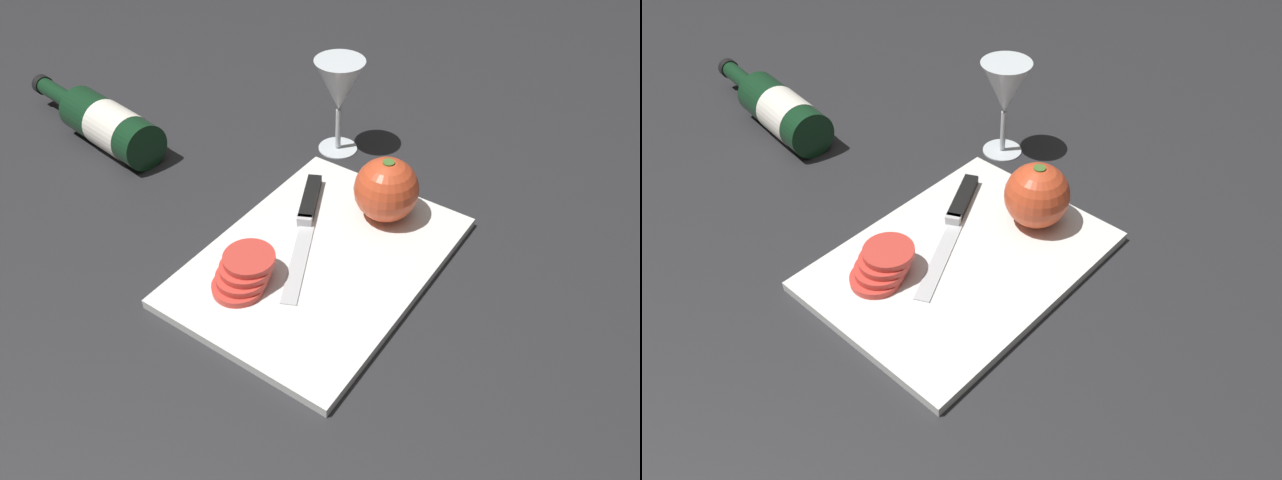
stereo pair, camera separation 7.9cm
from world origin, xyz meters
TOP-DOWN VIEW (x-y plane):
  - ground_plane at (0.00, 0.00)m, footprint 3.00×3.00m
  - cutting_board at (0.08, -0.02)m, footprint 0.37×0.27m
  - wine_bottle at (0.12, 0.43)m, footprint 0.10×0.32m
  - wine_glass at (0.32, 0.11)m, footprint 0.08×0.08m
  - whole_tomato at (0.20, -0.04)m, footprint 0.09×0.09m
  - knife at (0.14, 0.05)m, footprint 0.23×0.13m
  - tomato_slice_stack_near at (-0.01, 0.03)m, footprint 0.09×0.07m

SIDE VIEW (x-z plane):
  - ground_plane at x=0.00m, z-range 0.00..0.00m
  - cutting_board at x=0.08m, z-range 0.00..0.01m
  - knife at x=0.14m, z-range 0.01..0.03m
  - tomato_slice_stack_near at x=-0.01m, z-range 0.01..0.05m
  - wine_bottle at x=0.12m, z-range 0.00..0.08m
  - whole_tomato at x=0.20m, z-range 0.01..0.10m
  - wine_glass at x=0.32m, z-range 0.03..0.19m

